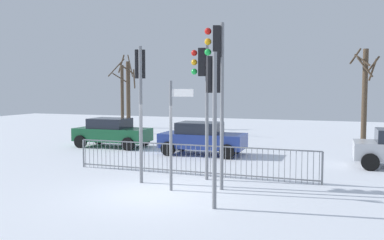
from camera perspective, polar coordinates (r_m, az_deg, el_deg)
name	(u,v)px	position (r m, az deg, el deg)	size (l,w,h in m)	color
ground_plane	(156,194)	(12.34, -4.88, -9.86)	(60.00, 60.00, 0.00)	white
traffic_light_mid_right	(213,94)	(10.62, 2.85, 3.45)	(0.43, 0.51, 3.90)	slate
traffic_light_foreground_right	(203,82)	(13.87, 1.42, 5.16)	(0.56, 0.36, 4.40)	slate
traffic_light_rear_left	(217,68)	(12.51, 3.41, 6.91)	(0.55, 0.37, 4.91)	slate
traffic_light_rear_right	(140,83)	(13.62, -6.95, 4.91)	(0.42, 0.51, 4.32)	slate
direction_sign_post	(173,130)	(12.42, -2.62, -1.30)	(0.79, 0.15, 3.23)	slate
pedestrian_guard_railing	(191,159)	(14.78, -0.17, -5.28)	(8.80, 0.10, 1.07)	slate
car_blue_trailing	(202,138)	(19.28, 1.35, -2.39)	(3.84, 1.99, 1.47)	navy
car_green_mid	(112,132)	(22.15, -10.68, -1.59)	(3.82, 1.96, 1.47)	#195933
bare_tree_left	(128,92)	(32.72, -8.54, 3.70)	(1.35, 1.39, 5.57)	#473828
bare_tree_centre	(365,92)	(25.27, 22.11, 3.54)	(1.58, 1.45, 5.26)	#473828
bare_tree_right	(122,96)	(28.65, -9.31, 3.19)	(1.63, 1.48, 5.16)	#473828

